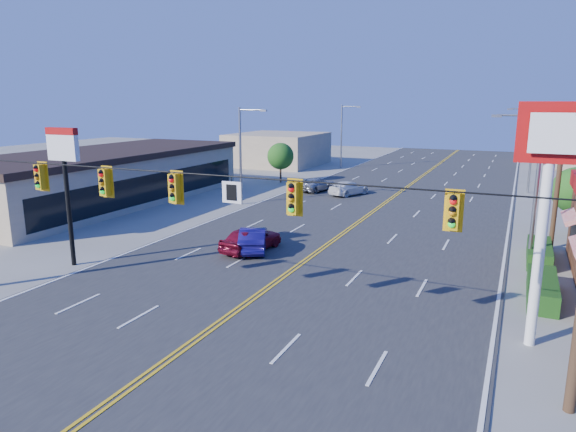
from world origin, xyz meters
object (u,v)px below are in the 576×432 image
at_px(car_white, 349,189).
at_px(car_silver, 316,185).
at_px(pizza_hut_sign, 65,168).
at_px(kfc_pylon, 548,177).
at_px(car_blue, 253,240).
at_px(car_magenta, 251,239).
at_px(signal_span, 200,205).

distance_m(car_white, car_silver, 3.59).
bearing_deg(pizza_hut_sign, car_silver, 82.45).
xyz_separation_m(kfc_pylon, car_blue, (-14.51, 6.20, -5.35)).
xyz_separation_m(car_blue, car_white, (-0.49, 19.40, -0.06)).
height_order(kfc_pylon, car_magenta, kfc_pylon).
relative_size(car_magenta, car_silver, 0.94).
height_order(signal_span, car_silver, signal_span).
bearing_deg(signal_span, kfc_pylon, 19.78).
bearing_deg(car_white, car_silver, 10.31).
height_order(signal_span, car_white, signal_span).
xyz_separation_m(pizza_hut_sign, car_white, (6.99, 25.60, -4.55)).
bearing_deg(signal_span, car_blue, 108.41).
distance_m(car_magenta, car_blue, 0.17).
xyz_separation_m(kfc_pylon, pizza_hut_sign, (-22.00, 0.00, -0.86)).
xyz_separation_m(signal_span, car_magenta, (-3.47, 10.05, -4.16)).
bearing_deg(pizza_hut_sign, kfc_pylon, 0.00).
distance_m(pizza_hut_sign, car_magenta, 10.55).
bearing_deg(car_blue, car_magenta, 38.12).
bearing_deg(car_white, car_magenta, 114.21).
distance_m(pizza_hut_sign, car_silver, 27.00).
height_order(kfc_pylon, car_silver, kfc_pylon).
distance_m(signal_span, car_white, 30.15).
height_order(car_magenta, car_blue, car_magenta).
distance_m(signal_span, pizza_hut_sign, 11.60).
height_order(car_blue, car_silver, car_blue).
xyz_separation_m(pizza_hut_sign, car_magenta, (7.41, 6.05, -4.46)).
relative_size(pizza_hut_sign, car_blue, 1.64).
xyz_separation_m(car_magenta, car_silver, (-3.91, 20.34, -0.10)).
bearing_deg(car_blue, kfc_pylon, 132.51).
height_order(pizza_hut_sign, car_magenta, pizza_hut_sign).
xyz_separation_m(signal_span, pizza_hut_sign, (-10.88, 4.00, 0.30)).
bearing_deg(car_silver, car_white, -178.86).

